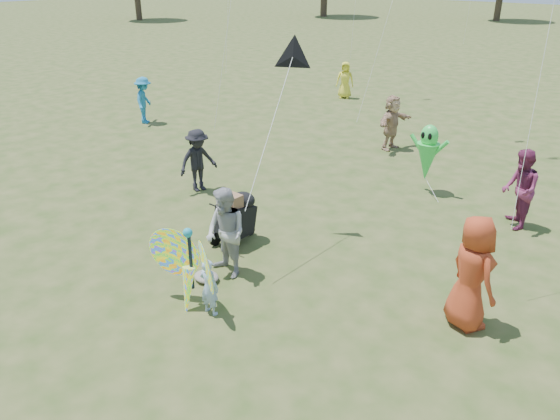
% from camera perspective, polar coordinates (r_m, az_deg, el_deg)
% --- Properties ---
extents(ground, '(160.00, 160.00, 0.00)m').
position_cam_1_polar(ground, '(9.59, -4.84, -9.20)').
color(ground, '#51592B').
rests_on(ground, ground).
extents(child_girl, '(0.38, 0.26, 1.00)m').
position_cam_1_polar(child_girl, '(9.01, -7.41, -7.98)').
color(child_girl, '#93B0D0').
rests_on(child_girl, ground).
extents(adult_man, '(0.93, 0.78, 1.70)m').
position_cam_1_polar(adult_man, '(9.88, -5.69, -2.44)').
color(adult_man, '#9E9CA2').
rests_on(adult_man, ground).
extents(grey_bag, '(0.49, 0.40, 0.16)m').
position_cam_1_polar(grey_bag, '(10.10, -7.70, -6.93)').
color(grey_bag, gray).
rests_on(grey_bag, ground).
extents(crowd_a, '(1.10, 1.01, 1.89)m').
position_cam_1_polar(crowd_a, '(8.95, 19.44, -6.22)').
color(crowd_a, '#A8371B').
rests_on(crowd_a, ground).
extents(crowd_b, '(0.80, 1.13, 1.59)m').
position_cam_1_polar(crowd_b, '(13.81, -8.57, 5.15)').
color(crowd_b, black).
rests_on(crowd_b, ground).
extents(crowd_d, '(0.62, 1.59, 1.68)m').
position_cam_1_polar(crowd_d, '(17.22, 11.61, 8.95)').
color(crowd_d, tan).
rests_on(crowd_d, ground).
extents(crowd_e, '(1.01, 1.07, 1.76)m').
position_cam_1_polar(crowd_e, '(12.74, 23.78, 1.98)').
color(crowd_e, '#71254A').
rests_on(crowd_e, ground).
extents(crowd_g, '(0.88, 0.77, 1.52)m').
position_cam_1_polar(crowd_g, '(23.87, 6.81, 13.34)').
color(crowd_g, yellow).
rests_on(crowd_g, ground).
extents(crowd_i, '(1.12, 1.22, 1.64)m').
position_cam_1_polar(crowd_i, '(20.38, -14.01, 11.06)').
color(crowd_i, teal).
rests_on(crowd_i, ground).
extents(jogging_stroller, '(0.54, 1.06, 1.09)m').
position_cam_1_polar(jogging_stroller, '(11.13, -4.55, -0.54)').
color(jogging_stroller, black).
rests_on(jogging_stroller, ground).
extents(butterfly_kite, '(1.74, 0.75, 1.64)m').
position_cam_1_polar(butterfly_kite, '(9.14, -9.49, -6.14)').
color(butterfly_kite, '#F22644').
rests_on(butterfly_kite, ground).
extents(delta_kite_rig, '(1.20, 2.57, 2.69)m').
position_cam_1_polar(delta_kite_rig, '(10.91, 1.31, 15.61)').
color(delta_kite_rig, black).
rests_on(delta_kite_rig, ground).
extents(alien_kite, '(1.12, 0.69, 1.74)m').
position_cam_1_polar(alien_kite, '(13.98, 15.13, 5.56)').
color(alien_kite, '#32D64B').
rests_on(alien_kite, ground).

